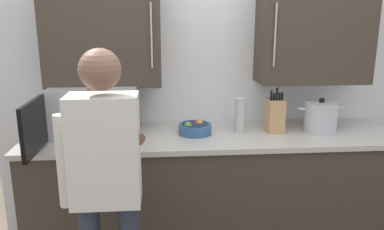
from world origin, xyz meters
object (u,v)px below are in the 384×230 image
object	(u,v)px
thermos_flask	(240,115)
knife_block	(275,115)
stock_pot	(321,117)
fruit_bowl	(195,128)
person_figure	(105,177)
microwave_oven	(90,111)

from	to	relation	value
thermos_flask	knife_block	size ratio (longest dim) A/B	0.77
stock_pot	thermos_flask	bearing A→B (deg)	178.01
stock_pot	fruit_bowl	world-z (taller)	stock_pot
thermos_flask	person_figure	bearing A→B (deg)	-137.69
person_figure	thermos_flask	bearing A→B (deg)	42.31
microwave_oven	thermos_flask	bearing A→B (deg)	-0.98
knife_block	thermos_flask	bearing A→B (deg)	-179.62
stock_pot	fruit_bowl	distance (m)	0.89
stock_pot	person_figure	bearing A→B (deg)	-152.32
fruit_bowl	person_figure	xyz separation A→B (m)	(-0.52, -0.75, -0.02)
microwave_oven	knife_block	xyz separation A→B (m)	(1.28, -0.02, -0.05)
thermos_flask	stock_pot	distance (m)	0.58
fruit_bowl	thermos_flask	bearing A→B (deg)	1.56
stock_pot	fruit_bowl	bearing A→B (deg)	179.27
thermos_flask	person_figure	size ratio (longest dim) A/B	0.16
thermos_flask	knife_block	xyz separation A→B (m)	(0.25, 0.00, -0.01)
fruit_bowl	microwave_oven	bearing A→B (deg)	177.89
stock_pot	person_figure	size ratio (longest dim) A/B	0.21
microwave_oven	person_figure	size ratio (longest dim) A/B	0.48
microwave_oven	stock_pot	distance (m)	1.61
microwave_oven	fruit_bowl	xyz separation A→B (m)	(0.72, -0.03, -0.13)
microwave_oven	knife_block	world-z (taller)	microwave_oven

